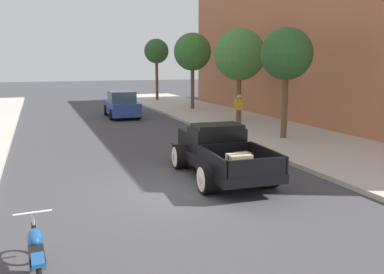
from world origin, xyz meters
TOP-DOWN VIEW (x-y plane):
  - ground_plane at (0.00, 0.00)m, footprint 140.00×140.00m
  - sidewalk_right at (7.25, 0.00)m, footprint 5.50×64.00m
  - building_right_storefront at (16.00, 9.20)m, footprint 12.00×28.00m
  - hotrod_truck_black at (1.72, 0.90)m, footprint 2.38×5.02m
  - motorcycle_parked at (-3.49, -3.61)m, footprint 0.62×2.12m
  - car_background_blue at (1.66, 15.50)m, footprint 1.96×4.35m
  - pedestrian_sidewalk_right at (6.41, 8.57)m, footprint 0.53×0.22m
  - street_tree_nearest at (6.74, 4.90)m, footprint 2.22×2.22m
  - street_tree_second at (7.46, 10.60)m, footprint 2.91×2.91m
  - street_tree_third at (7.11, 17.10)m, footprint 2.64×2.64m
  - street_tree_farthest at (6.77, 25.13)m, footprint 2.15×2.15m

SIDE VIEW (x-z plane):
  - ground_plane at x=0.00m, z-range 0.00..0.00m
  - sidewalk_right at x=7.25m, z-range 0.00..0.15m
  - motorcycle_parked at x=-3.49m, z-range -0.02..0.91m
  - hotrod_truck_black at x=1.72m, z-range -0.04..1.54m
  - car_background_blue at x=1.66m, z-range -0.06..1.59m
  - pedestrian_sidewalk_right at x=6.41m, z-range 0.26..1.91m
  - street_tree_nearest at x=6.74m, z-range 1.37..6.12m
  - street_tree_second at x=7.46m, z-range 1.26..6.43m
  - street_tree_third at x=7.11m, z-range 1.48..6.83m
  - street_tree_farthest at x=6.77m, z-range 1.69..7.05m
  - building_right_storefront at x=16.00m, z-range 0.00..10.86m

